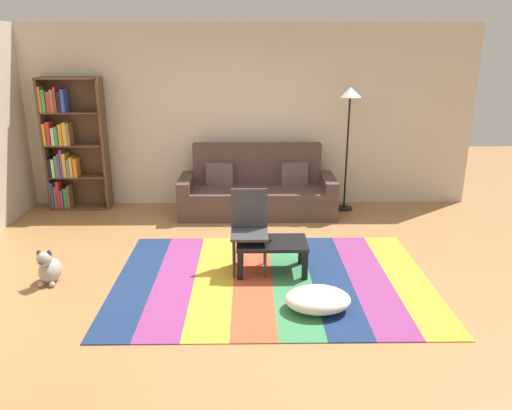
{
  "coord_description": "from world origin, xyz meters",
  "views": [
    {
      "loc": [
        -0.0,
        -4.99,
        2.39
      ],
      "look_at": [
        0.07,
        0.37,
        0.65
      ],
      "focal_mm": 34.73,
      "sensor_mm": 36.0,
      "label": 1
    }
  ],
  "objects_px": {
    "tv_remote": "(267,242)",
    "folding_chair": "(250,223)",
    "pouf": "(318,299)",
    "dog": "(49,268)",
    "couch": "(257,191)",
    "bookshelf": "(68,146)",
    "coffee_table": "(272,247)",
    "standing_lamp": "(350,108)"
  },
  "relations": [
    {
      "from": "bookshelf",
      "to": "folding_chair",
      "type": "bearing_deg",
      "value": -39.52
    },
    {
      "from": "bookshelf",
      "to": "coffee_table",
      "type": "height_order",
      "value": "bookshelf"
    },
    {
      "from": "couch",
      "to": "dog",
      "type": "distance_m",
      "value": 3.18
    },
    {
      "from": "coffee_table",
      "to": "pouf",
      "type": "height_order",
      "value": "coffee_table"
    },
    {
      "from": "coffee_table",
      "to": "dog",
      "type": "xyz_separation_m",
      "value": [
        -2.35,
        -0.22,
        -0.14
      ]
    },
    {
      "from": "coffee_table",
      "to": "bookshelf",
      "type": "bearing_deg",
      "value": 141.67
    },
    {
      "from": "bookshelf",
      "to": "pouf",
      "type": "distance_m",
      "value": 4.67
    },
    {
      "from": "coffee_table",
      "to": "dog",
      "type": "height_order",
      "value": "dog"
    },
    {
      "from": "pouf",
      "to": "dog",
      "type": "distance_m",
      "value": 2.81
    },
    {
      "from": "couch",
      "to": "tv_remote",
      "type": "xyz_separation_m",
      "value": [
        0.06,
        -2.08,
        0.03
      ]
    },
    {
      "from": "standing_lamp",
      "to": "folding_chair",
      "type": "bearing_deg",
      "value": -124.78
    },
    {
      "from": "couch",
      "to": "standing_lamp",
      "type": "bearing_deg",
      "value": 6.3
    },
    {
      "from": "dog",
      "to": "folding_chair",
      "type": "xyz_separation_m",
      "value": [
        2.1,
        0.33,
        0.37
      ]
    },
    {
      "from": "bookshelf",
      "to": "standing_lamp",
      "type": "height_order",
      "value": "bookshelf"
    },
    {
      "from": "couch",
      "to": "bookshelf",
      "type": "relative_size",
      "value": 1.16
    },
    {
      "from": "tv_remote",
      "to": "coffee_table",
      "type": "bearing_deg",
      "value": 67.29
    },
    {
      "from": "coffee_table",
      "to": "pouf",
      "type": "distance_m",
      "value": 0.95
    },
    {
      "from": "folding_chair",
      "to": "pouf",
      "type": "bearing_deg",
      "value": -10.32
    },
    {
      "from": "coffee_table",
      "to": "standing_lamp",
      "type": "height_order",
      "value": "standing_lamp"
    },
    {
      "from": "coffee_table",
      "to": "tv_remote",
      "type": "distance_m",
      "value": 0.1
    },
    {
      "from": "dog",
      "to": "folding_chair",
      "type": "distance_m",
      "value": 2.16
    },
    {
      "from": "pouf",
      "to": "folding_chair",
      "type": "height_order",
      "value": "folding_chair"
    },
    {
      "from": "couch",
      "to": "tv_remote",
      "type": "bearing_deg",
      "value": -88.23
    },
    {
      "from": "tv_remote",
      "to": "folding_chair",
      "type": "height_order",
      "value": "folding_chair"
    },
    {
      "from": "couch",
      "to": "standing_lamp",
      "type": "relative_size",
      "value": 1.24
    },
    {
      "from": "pouf",
      "to": "tv_remote",
      "type": "distance_m",
      "value": 0.96
    },
    {
      "from": "coffee_table",
      "to": "standing_lamp",
      "type": "distance_m",
      "value": 2.78
    },
    {
      "from": "dog",
      "to": "standing_lamp",
      "type": "height_order",
      "value": "standing_lamp"
    },
    {
      "from": "dog",
      "to": "bookshelf",
      "type": "bearing_deg",
      "value": 102.98
    },
    {
      "from": "standing_lamp",
      "to": "bookshelf",
      "type": "bearing_deg",
      "value": 178.13
    },
    {
      "from": "bookshelf",
      "to": "dog",
      "type": "bearing_deg",
      "value": -77.02
    },
    {
      "from": "folding_chair",
      "to": "bookshelf",
      "type": "bearing_deg",
      "value": -174.09
    },
    {
      "from": "coffee_table",
      "to": "dog",
      "type": "relative_size",
      "value": 1.92
    },
    {
      "from": "tv_remote",
      "to": "folding_chair",
      "type": "distance_m",
      "value": 0.28
    },
    {
      "from": "bookshelf",
      "to": "coffee_table",
      "type": "distance_m",
      "value": 3.8
    },
    {
      "from": "tv_remote",
      "to": "dog",
      "type": "bearing_deg",
      "value": -140.6
    },
    {
      "from": "dog",
      "to": "tv_remote",
      "type": "bearing_deg",
      "value": 4.64
    },
    {
      "from": "coffee_table",
      "to": "folding_chair",
      "type": "height_order",
      "value": "folding_chair"
    },
    {
      "from": "couch",
      "to": "dog",
      "type": "height_order",
      "value": "couch"
    },
    {
      "from": "tv_remote",
      "to": "couch",
      "type": "bearing_deg",
      "value": 126.53
    },
    {
      "from": "bookshelf",
      "to": "standing_lamp",
      "type": "bearing_deg",
      "value": -1.87
    },
    {
      "from": "dog",
      "to": "couch",
      "type": "bearing_deg",
      "value": 45.53
    }
  ]
}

